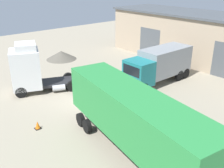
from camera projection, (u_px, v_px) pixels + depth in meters
ground_plane at (81, 102)px, 21.61m from camera, size 60.00×60.00×0.00m
warehouse_building at (201, 38)px, 30.99m from camera, size 23.72×7.22×5.64m
tractor_unit_white at (31, 69)px, 22.82m from camera, size 4.75×6.81×4.40m
container_trailer_green at (133, 117)px, 14.12m from camera, size 11.14×4.27×4.00m
box_truck_teal at (159, 64)px, 24.90m from camera, size 2.48×7.26×3.28m
gravel_pile at (61, 55)px, 32.43m from camera, size 3.72×3.72×1.04m
traffic_cone at (38, 125)px, 17.70m from camera, size 0.40×0.40×0.55m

